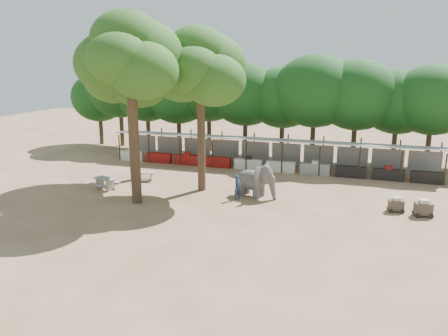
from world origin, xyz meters
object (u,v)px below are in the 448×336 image
(picnic_table_far, at_px, (146,175))
(cart_front, at_px, (423,208))
(handler, at_px, (238,187))
(cart_back, at_px, (396,205))
(yard_tree_center, at_px, (130,57))
(yard_tree_left, at_px, (129,72))
(yard_tree_back, at_px, (199,68))
(picnic_table_near, at_px, (105,182))
(elephant, at_px, (256,180))

(picnic_table_far, bearing_deg, cart_front, -27.09)
(handler, relative_size, cart_back, 1.58)
(yard_tree_center, height_order, cart_front, yard_tree_center)
(yard_tree_left, height_order, handler, yard_tree_left)
(yard_tree_center, bearing_deg, cart_front, 8.73)
(cart_back, bearing_deg, yard_tree_left, 165.33)
(yard_tree_back, bearing_deg, picnic_table_near, -161.36)
(picnic_table_near, height_order, cart_back, cart_back)
(yard_tree_center, bearing_deg, cart_back, 10.88)
(elephant, distance_m, handler, 1.43)
(yard_tree_left, relative_size, elephant, 3.55)
(picnic_table_near, xyz_separation_m, cart_back, (19.67, 1.31, -0.08))
(cart_back, bearing_deg, picnic_table_far, 165.46)
(cart_front, bearing_deg, yard_tree_center, 178.37)
(yard_tree_center, distance_m, elephant, 11.35)
(elephant, relative_size, picnic_table_far, 1.87)
(handler, xyz_separation_m, picnic_table_far, (-8.08, 2.30, -0.39))
(elephant, height_order, picnic_table_far, elephant)
(yard_tree_left, relative_size, yard_tree_back, 0.97)
(handler, relative_size, cart_front, 1.40)
(yard_tree_center, height_order, picnic_table_near, yard_tree_center)
(yard_tree_center, bearing_deg, elephant, 25.80)
(yard_tree_back, distance_m, handler, 8.47)
(yard_tree_back, relative_size, picnic_table_far, 6.84)
(yard_tree_left, height_order, picnic_table_near, yard_tree_left)
(yard_tree_back, distance_m, picnic_table_near, 10.57)
(elephant, relative_size, cart_back, 2.96)
(yard_tree_back, height_order, cart_back, yard_tree_back)
(picnic_table_far, bearing_deg, picnic_table_near, -139.10)
(picnic_table_far, bearing_deg, handler, -36.74)
(picnic_table_far, bearing_deg, yard_tree_center, -89.35)
(yard_tree_center, bearing_deg, yard_tree_back, 53.14)
(yard_tree_left, xyz_separation_m, picnic_table_near, (-0.55, -3.21, -7.66))
(yard_tree_center, relative_size, cart_front, 10.16)
(yard_tree_center, height_order, picnic_table_far, yard_tree_center)
(picnic_table_near, bearing_deg, picnic_table_far, 79.51)
(yard_tree_center, relative_size, cart_back, 11.50)
(cart_front, bearing_deg, yard_tree_back, 164.57)
(yard_tree_back, height_order, picnic_table_far, yard_tree_back)
(elephant, xyz_separation_m, picnic_table_far, (-9.11, 1.37, -0.72))
(picnic_table_far, xyz_separation_m, cart_front, (19.51, -2.14, 0.09))
(yard_tree_left, distance_m, cart_back, 20.71)
(elephant, relative_size, picnic_table_near, 1.52)
(picnic_table_far, distance_m, cart_back, 18.11)
(yard_tree_left, bearing_deg, cart_back, -5.68)
(yard_tree_back, xyz_separation_m, picnic_table_near, (-6.55, -2.21, -8.00))
(picnic_table_far, height_order, cart_back, cart_back)
(elephant, bearing_deg, cart_back, 12.11)
(yard_tree_center, relative_size, handler, 7.28)
(cart_front, height_order, cart_back, cart_front)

